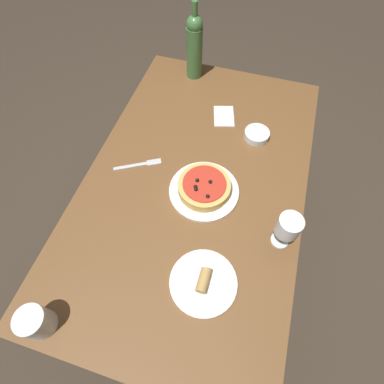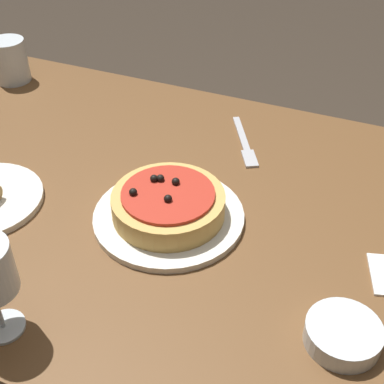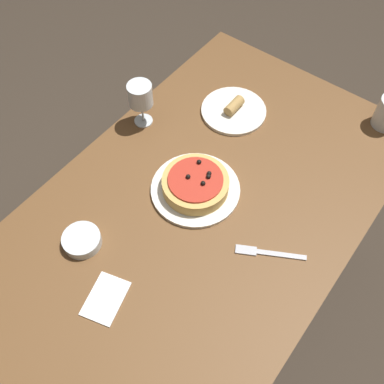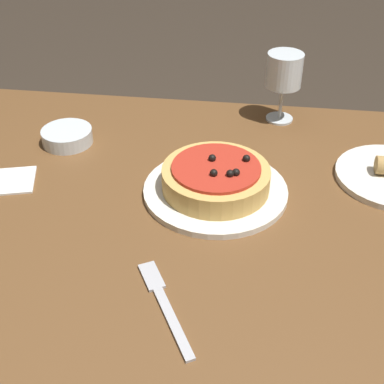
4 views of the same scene
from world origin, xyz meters
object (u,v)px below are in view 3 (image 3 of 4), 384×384
(dining_table, at_px, (199,223))
(fork, at_px, (266,253))
(pizza, at_px, (196,184))
(wine_glass, at_px, (140,96))
(side_plate, at_px, (234,110))
(dinner_plate, at_px, (195,189))
(side_bowl, at_px, (82,240))

(dining_table, distance_m, fork, 0.25)
(pizza, distance_m, wine_glass, 0.34)
(fork, relative_size, side_plate, 0.81)
(pizza, bearing_deg, fork, 80.04)
(dining_table, distance_m, side_plate, 0.41)
(dinner_plate, relative_size, fork, 1.49)
(wine_glass, height_order, side_bowl, wine_glass)
(wine_glass, bearing_deg, side_plate, 135.37)
(pizza, relative_size, side_plate, 0.90)
(wine_glass, distance_m, side_plate, 0.32)
(pizza, xyz_separation_m, side_plate, (-0.33, -0.09, -0.03))
(side_bowl, height_order, side_plate, side_plate)
(dining_table, relative_size, pizza, 7.11)
(dinner_plate, xyz_separation_m, wine_glass, (-0.12, -0.30, 0.11))
(pizza, distance_m, side_bowl, 0.36)
(dining_table, bearing_deg, side_plate, -159.79)
(pizza, height_order, fork, pizza)
(dinner_plate, bearing_deg, dining_table, 49.13)
(side_bowl, bearing_deg, side_plate, 175.69)
(dining_table, height_order, side_bowl, side_bowl)
(wine_glass, relative_size, side_bowl, 1.48)
(dining_table, xyz_separation_m, side_bowl, (0.29, -0.19, 0.11))
(wine_glass, height_order, fork, wine_glass)
(dining_table, height_order, side_plate, side_plate)
(side_plate, bearing_deg, dining_table, 20.21)
(wine_glass, height_order, side_plate, wine_glass)
(dinner_plate, height_order, fork, dinner_plate)
(dining_table, height_order, wine_glass, wine_glass)
(dinner_plate, bearing_deg, side_bowl, -23.21)
(side_bowl, xyz_separation_m, fork, (-0.28, 0.42, -0.01))
(dinner_plate, bearing_deg, side_plate, -164.71)
(side_plate, bearing_deg, side_bowl, -4.31)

